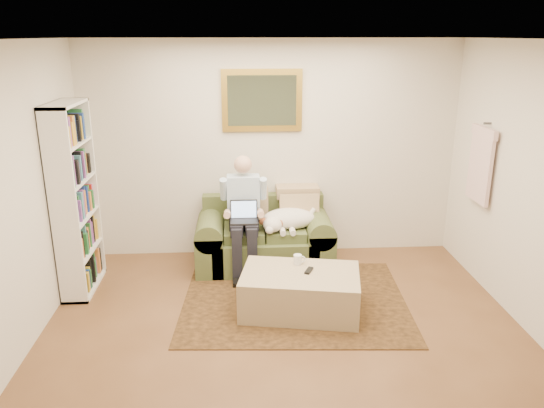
{
  "coord_description": "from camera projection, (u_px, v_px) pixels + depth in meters",
  "views": [
    {
      "loc": [
        -0.39,
        -3.76,
        2.64
      ],
      "look_at": [
        -0.05,
        1.48,
        0.95
      ],
      "focal_mm": 35.0,
      "sensor_mm": 36.0,
      "label": 1
    }
  ],
  "objects": [
    {
      "name": "laptop",
      "position": [
        244.0,
        216.0,
        5.94
      ],
      "size": [
        0.31,
        0.24,
        0.22
      ],
      "color": "black",
      "rests_on": "seated_man"
    },
    {
      "name": "seated_man",
      "position": [
        244.0,
        216.0,
        6.0
      ],
      "size": [
        0.52,
        0.75,
        1.33
      ],
      "primitive_type": null,
      "color": "#8CB3D8",
      "rests_on": "sofa"
    },
    {
      "name": "coffee_mug",
      "position": [
        298.0,
        259.0,
        5.35
      ],
      "size": [
        0.08,
        0.08,
        0.1
      ],
      "primitive_type": "cylinder",
      "color": "white",
      "rests_on": "ottoman"
    },
    {
      "name": "sleeping_dog",
      "position": [
        289.0,
        219.0,
        6.12
      ],
      "size": [
        0.65,
        0.41,
        0.24
      ],
      "primitive_type": null,
      "color": "white",
      "rests_on": "sofa"
    },
    {
      "name": "wall_mirror",
      "position": [
        262.0,
        101.0,
        6.17
      ],
      "size": [
        0.94,
        0.04,
        0.72
      ],
      "color": "gold",
      "rests_on": "room_shell"
    },
    {
      "name": "bookshelf",
      "position": [
        75.0,
        200.0,
        5.49
      ],
      "size": [
        0.28,
        0.8,
        2.0
      ],
      "primitive_type": null,
      "color": "white",
      "rests_on": "room_shell"
    },
    {
      "name": "ottoman",
      "position": [
        300.0,
        292.0,
        5.23
      ],
      "size": [
        1.25,
        0.92,
        0.41
      ],
      "primitive_type": "cube",
      "rotation": [
        0.0,
        0.0,
        -0.18
      ],
      "color": "tan",
      "rests_on": "room_shell"
    },
    {
      "name": "tv_remote",
      "position": [
        309.0,
        271.0,
        5.2
      ],
      "size": [
        0.11,
        0.16,
        0.02
      ],
      "primitive_type": "cube",
      "rotation": [
        0.0,
        0.0,
        -0.43
      ],
      "color": "black",
      "rests_on": "ottoman"
    },
    {
      "name": "sofa",
      "position": [
        264.0,
        243.0,
        6.28
      ],
      "size": [
        1.58,
        0.81,
        0.95
      ],
      "color": "#546334",
      "rests_on": "room_shell"
    },
    {
      "name": "hanging_shirt",
      "position": [
        481.0,
        161.0,
        5.65
      ],
      "size": [
        0.06,
        0.52,
        0.9
      ],
      "primitive_type": null,
      "color": "beige",
      "rests_on": "room_shell"
    },
    {
      "name": "room_shell",
      "position": [
        287.0,
        205.0,
        4.34
      ],
      "size": [
        4.51,
        5.0,
        2.61
      ],
      "color": "brown",
      "rests_on": "ground"
    },
    {
      "name": "rug",
      "position": [
        294.0,
        300.0,
        5.5
      ],
      "size": [
        2.39,
        1.97,
        0.01
      ],
      "primitive_type": "cube",
      "rotation": [
        0.0,
        0.0,
        -0.06
      ],
      "color": "black",
      "rests_on": "room_shell"
    }
  ]
}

